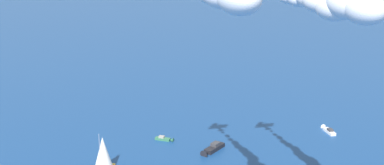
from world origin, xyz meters
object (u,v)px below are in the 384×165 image
at_px(motorboat_far_port, 212,149).
at_px(motorboat_inshore, 165,139).
at_px(sailboat_outer_ring_a, 103,153).
at_px(motorboat_offshore, 328,130).

bearing_deg(motorboat_far_port, motorboat_inshore, 103.10).
xyz_separation_m(motorboat_far_port, motorboat_inshore, (-4.02, 17.27, -0.30)).
height_order(motorboat_far_port, motorboat_inshore, motorboat_far_port).
distance_m(motorboat_inshore, sailboat_outer_ring_a, 28.27).
bearing_deg(motorboat_far_port, motorboat_offshore, -25.43).
distance_m(motorboat_far_port, motorboat_inshore, 17.74).
height_order(motorboat_far_port, sailboat_outer_ring_a, sailboat_outer_ring_a).
bearing_deg(motorboat_inshore, sailboat_outer_ring_a, -174.53).
relative_size(motorboat_far_port, motorboat_offshore, 1.43).
xyz_separation_m(motorboat_offshore, sailboat_outer_ring_a, (-71.93, 33.73, 4.84)).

